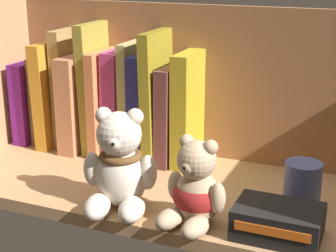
% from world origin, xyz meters
% --- Properties ---
extents(shelf_board, '(0.78, 0.29, 0.02)m').
position_xyz_m(shelf_board, '(0.00, 0.00, 0.01)').
color(shelf_board, tan).
rests_on(shelf_board, ground).
extents(shelf_back_panel, '(0.81, 0.01, 0.29)m').
position_xyz_m(shelf_back_panel, '(0.00, 0.15, 0.15)').
color(shelf_back_panel, '#97613D').
rests_on(shelf_back_panel, ground).
extents(book_0, '(0.03, 0.12, 0.16)m').
position_xyz_m(book_0, '(-0.36, 0.11, 0.10)').
color(book_0, '#651989').
rests_on(book_0, shelf_board).
extents(book_1, '(0.02, 0.10, 0.17)m').
position_xyz_m(book_1, '(-0.33, 0.11, 0.10)').
color(book_1, brown).
rests_on(book_1, shelf_board).
extents(book_2, '(0.03, 0.14, 0.20)m').
position_xyz_m(book_2, '(-0.31, 0.11, 0.12)').
color(book_2, '#C18224').
rests_on(book_2, shelf_board).
extents(book_3, '(0.02, 0.09, 0.22)m').
position_xyz_m(book_3, '(-0.28, 0.11, 0.13)').
color(book_3, '#AE874C').
rests_on(book_3, shelf_board).
extents(book_4, '(0.04, 0.15, 0.18)m').
position_xyz_m(book_4, '(-0.25, 0.11, 0.11)').
color(book_4, '#BF7851').
rests_on(book_4, shelf_board).
extents(book_5, '(0.03, 0.12, 0.24)m').
position_xyz_m(book_5, '(-0.22, 0.11, 0.14)').
color(book_5, olive).
rests_on(book_5, shelf_board).
extents(book_6, '(0.02, 0.14, 0.19)m').
position_xyz_m(book_6, '(-0.19, 0.11, 0.12)').
color(book_6, '#CD7543').
rests_on(book_6, shelf_board).
extents(book_7, '(0.03, 0.11, 0.19)m').
position_xyz_m(book_7, '(-0.17, 0.11, 0.12)').
color(book_7, '#B73975').
rests_on(book_7, shelf_board).
extents(book_8, '(0.02, 0.11, 0.21)m').
position_xyz_m(book_8, '(-0.14, 0.11, 0.12)').
color(book_8, tan).
rests_on(book_8, shelf_board).
extents(book_9, '(0.03, 0.12, 0.19)m').
position_xyz_m(book_9, '(-0.11, 0.11, 0.12)').
color(book_9, navy).
rests_on(book_9, shelf_board).
extents(book_10, '(0.02, 0.14, 0.23)m').
position_xyz_m(book_10, '(-0.09, 0.11, 0.14)').
color(book_10, olive).
rests_on(book_10, shelf_board).
extents(book_11, '(0.03, 0.13, 0.17)m').
position_xyz_m(book_11, '(-0.06, 0.11, 0.11)').
color(book_11, brown).
rests_on(book_11, shelf_board).
extents(book_12, '(0.03, 0.12, 0.20)m').
position_xyz_m(book_12, '(-0.03, 0.11, 0.12)').
color(book_12, '#B19A20').
rests_on(book_12, shelf_board).
extents(teddy_bear_larger, '(0.11, 0.12, 0.15)m').
position_xyz_m(teddy_bear_larger, '(-0.06, -0.10, 0.08)').
color(teddy_bear_larger, beige).
rests_on(teddy_bear_larger, shelf_board).
extents(teddy_bear_smaller, '(0.10, 0.10, 0.13)m').
position_xyz_m(teddy_bear_smaller, '(0.06, -0.11, 0.07)').
color(teddy_bear_smaller, tan).
rests_on(teddy_bear_smaller, shelf_board).
extents(pillar_candle, '(0.05, 0.05, 0.07)m').
position_xyz_m(pillar_candle, '(0.19, -0.00, 0.06)').
color(pillar_candle, '#4C5B99').
rests_on(pillar_candle, shelf_board).
extents(small_product_box, '(0.11, 0.08, 0.04)m').
position_xyz_m(small_product_box, '(0.17, -0.10, 0.04)').
color(small_product_box, black).
rests_on(small_product_box, shelf_board).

